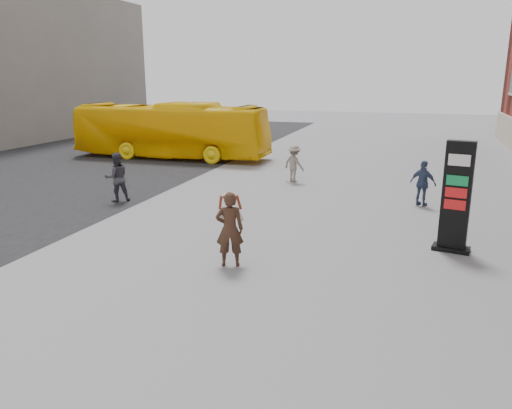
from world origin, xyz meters
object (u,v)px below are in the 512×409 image
(info_pylon, at_px, (456,197))
(pedestrian_c, at_px, (423,183))
(woman, at_px, (230,228))
(pedestrian_b, at_px, (294,164))
(pedestrian_a, at_px, (117,177))
(bus, at_px, (171,130))

(info_pylon, relative_size, pedestrian_c, 1.80)
(woman, distance_m, pedestrian_b, 9.65)
(woman, distance_m, pedestrian_a, 7.39)
(woman, height_order, bus, bus)
(bus, distance_m, pedestrian_b, 8.65)
(info_pylon, distance_m, pedestrian_c, 4.56)
(pedestrian_b, relative_size, pedestrian_c, 0.98)
(pedestrian_b, bearing_deg, woman, 122.09)
(bus, height_order, pedestrian_c, bus)
(bus, relative_size, pedestrian_a, 6.08)
(bus, bearing_deg, pedestrian_b, -118.20)
(bus, bearing_deg, woman, -148.88)
(pedestrian_a, xyz_separation_m, pedestrian_b, (5.10, 5.13, -0.10))
(info_pylon, bearing_deg, pedestrian_a, -178.71)
(pedestrian_a, xyz_separation_m, pedestrian_c, (10.14, 2.60, -0.09))
(bus, relative_size, pedestrian_c, 6.77)
(bus, bearing_deg, info_pylon, -129.96)
(woman, bearing_deg, info_pylon, -170.77)
(pedestrian_a, bearing_deg, woman, 98.26)
(bus, xyz_separation_m, pedestrian_b, (7.64, -4.00, -0.70))
(info_pylon, relative_size, pedestrian_a, 1.62)
(pedestrian_b, bearing_deg, pedestrian_c, -179.06)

